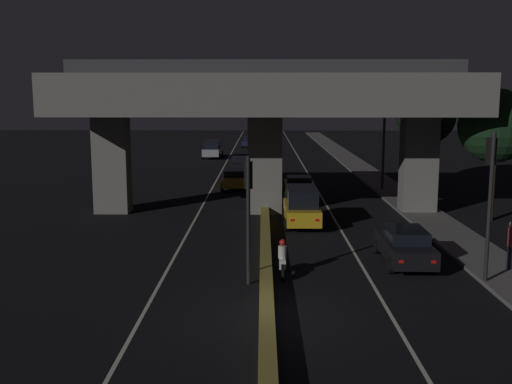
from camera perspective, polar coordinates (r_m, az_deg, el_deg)
ground_plane at (r=18.64m, az=1.02°, el=-11.75°), size 200.00×200.00×0.00m
lane_line_left_inner at (r=52.96m, az=-3.36°, el=1.91°), size 0.12×126.00×0.00m
lane_line_right_inner at (r=52.98m, az=4.89°, el=1.89°), size 0.12×126.00×0.00m
median_divider at (r=52.81m, az=0.76°, el=2.14°), size 0.45×126.00×0.44m
sidewalk_right at (r=46.77m, az=11.78°, el=0.86°), size 2.47×126.00×0.15m
elevated_overpass at (r=33.94m, az=0.86°, el=8.66°), size 22.39×9.84×8.65m
traffic_light_left_of_median at (r=20.97m, az=-0.73°, el=-0.50°), size 0.30×0.49×4.59m
traffic_light_right_of_median at (r=22.33m, az=21.41°, el=0.90°), size 0.30×0.49×5.43m
street_lamp at (r=42.69m, az=11.62°, el=5.95°), size 2.47×0.32×7.36m
car_black_lead at (r=24.71m, az=13.96°, el=-4.92°), size 1.90×4.51×1.46m
car_taxi_yellow_second at (r=31.08m, az=4.36°, el=-1.33°), size 1.88×4.33×1.95m
car_taxi_yellow_third at (r=39.38m, az=4.10°, el=0.49°), size 2.00×4.12×1.45m
car_taxi_yellow_lead_oncoming at (r=43.73m, az=-2.03°, el=1.31°), size 1.87×4.74×1.33m
car_black_second_oncoming at (r=51.96m, az=-1.49°, el=2.59°), size 2.00×4.26×1.44m
car_silver_third_oncoming at (r=64.87m, az=-4.15°, el=4.13°), size 2.08×4.41×1.94m
car_dark_blue_fourth_oncoming at (r=78.69m, az=-0.64°, el=4.81°), size 2.03×4.31×1.40m
motorcycle_white_filtering_near at (r=22.39m, az=2.53°, el=-6.53°), size 0.33×1.79×1.40m
pedestrian_on_sidewalk at (r=24.68m, az=23.14°, el=-4.60°), size 0.30×0.30×1.84m
roadside_tree_kerbside_near at (r=34.13m, az=21.87°, el=5.86°), size 3.90×3.90×7.05m
roadside_tree_kerbside_mid at (r=46.79m, az=15.90°, el=7.04°), size 4.42×4.42×7.44m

